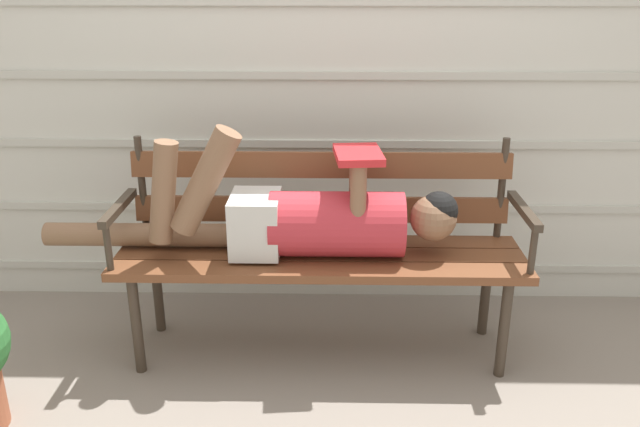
{
  "coord_description": "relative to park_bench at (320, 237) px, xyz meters",
  "views": [
    {
      "loc": [
        0.05,
        -2.3,
        1.58
      ],
      "look_at": [
        0.0,
        0.16,
        0.65
      ],
      "focal_mm": 36.3,
      "sensor_mm": 36.0,
      "label": 1
    }
  ],
  "objects": [
    {
      "name": "house_siding",
      "position": [
        0.0,
        0.49,
        0.61
      ],
      "size": [
        5.18,
        0.08,
        2.25
      ],
      "color": "beige",
      "rests_on": "ground"
    },
    {
      "name": "reclining_person",
      "position": [
        -0.07,
        -0.07,
        0.11
      ],
      "size": [
        1.73,
        0.27,
        0.56
      ],
      "color": "#B72D38"
    },
    {
      "name": "ground_plane",
      "position": [
        0.0,
        -0.22,
        -0.52
      ],
      "size": [
        12.0,
        12.0,
        0.0
      ],
      "primitive_type": "plane",
      "color": "gray"
    },
    {
      "name": "park_bench",
      "position": [
        0.0,
        0.0,
        0.0
      ],
      "size": [
        1.7,
        0.44,
        0.92
      ],
      "color": "brown",
      "rests_on": "ground"
    }
  ]
}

